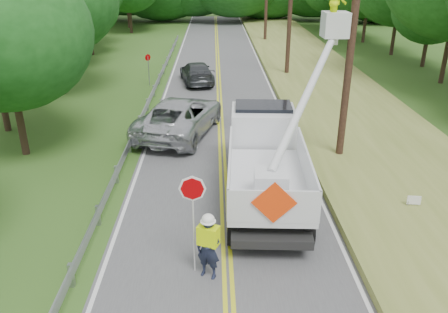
{
  "coord_description": "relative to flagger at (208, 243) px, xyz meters",
  "views": [
    {
      "loc": [
        -0.33,
        -8.63,
        7.91
      ],
      "look_at": [
        0.0,
        6.0,
        1.5
      ],
      "focal_mm": 36.23,
      "sensor_mm": 36.0,
      "label": 1
    }
  ],
  "objects": [
    {
      "name": "utility_poles",
      "position": [
        5.53,
        15.69,
        4.21
      ],
      "size": [
        1.6,
        43.3,
        10.0
      ],
      "color": "black",
      "rests_on": "ground"
    },
    {
      "name": "ground",
      "position": [
        0.53,
        -1.32,
        -1.06
      ],
      "size": [
        140.0,
        140.0,
        0.0
      ],
      "primitive_type": "plane",
      "color": "#2E5016",
      "rests_on": "ground"
    },
    {
      "name": "flagger",
      "position": [
        0.0,
        0.0,
        0.0
      ],
      "size": [
        1.13,
        0.65,
        2.91
      ],
      "color": "#191E33",
      "rests_on": "road"
    },
    {
      "name": "guardrail",
      "position": [
        -3.49,
        13.58,
        -0.5
      ],
      "size": [
        0.18,
        48.0,
        0.77
      ],
      "color": "#96979F",
      "rests_on": "ground"
    },
    {
      "name": "bucket_truck",
      "position": [
        2.24,
        5.49,
        0.59
      ],
      "size": [
        4.79,
        7.74,
        7.27
      ],
      "color": "black",
      "rests_on": "road"
    },
    {
      "name": "suv_darkgrey",
      "position": [
        -0.99,
        21.0,
        -0.33
      ],
      "size": [
        2.77,
        5.11,
        1.41
      ],
      "primitive_type": "imported",
      "rotation": [
        0.0,
        0.0,
        3.31
      ],
      "color": "#393D41",
      "rests_on": "road"
    },
    {
      "name": "suv_silver",
      "position": [
        -1.48,
        10.97,
        -0.14
      ],
      "size": [
        4.57,
        7.01,
        1.79
      ],
      "primitive_type": "imported",
      "rotation": [
        0.0,
        0.0,
        2.87
      ],
      "color": "#B5B8BD",
      "rests_on": "road"
    },
    {
      "name": "road",
      "position": [
        0.53,
        12.68,
        -1.05
      ],
      "size": [
        7.2,
        96.0,
        0.03
      ],
      "color": "#4B4C4E",
      "rests_on": "ground"
    },
    {
      "name": "stop_sign_permanent",
      "position": [
        -4.19,
        20.28,
        0.32
      ],
      "size": [
        0.34,
        0.34,
        2.14
      ],
      "color": "#96979F",
      "rests_on": "ground"
    },
    {
      "name": "tall_grass_verge",
      "position": [
        7.63,
        12.68,
        -0.91
      ],
      "size": [
        7.0,
        96.0,
        0.3
      ],
      "primitive_type": "cube",
      "color": "olive",
      "rests_on": "ground"
    },
    {
      "name": "yard_sign",
      "position": [
        6.87,
        3.17,
        -0.59
      ],
      "size": [
        0.45,
        0.08,
        0.66
      ],
      "color": "white",
      "rests_on": "ground"
    }
  ]
}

